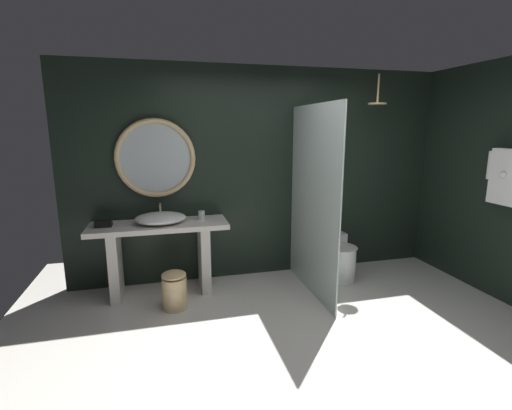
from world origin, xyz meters
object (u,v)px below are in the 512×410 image
(rain_shower_head, at_px, (377,101))
(waste_bin, at_px, (174,290))
(round_wall_mirror, at_px, (156,158))
(vessel_sink, at_px, (161,218))
(tumbler_cup, at_px, (202,215))
(tissue_box, at_px, (103,224))
(hanging_bathrobe, at_px, (509,175))
(toilet, at_px, (339,259))

(rain_shower_head, bearing_deg, waste_bin, -170.94)
(rain_shower_head, bearing_deg, round_wall_mirror, 173.93)
(vessel_sink, bearing_deg, waste_bin, -76.08)
(waste_bin, bearing_deg, tumbler_cup, 53.72)
(tissue_box, distance_m, rain_shower_head, 3.47)
(rain_shower_head, xyz_separation_m, hanging_bathrobe, (0.90, -1.08, -0.79))
(vessel_sink, bearing_deg, toilet, -4.09)
(tumbler_cup, relative_size, round_wall_mirror, 0.11)
(tissue_box, height_order, hanging_bathrobe, hanging_bathrobe)
(toilet, bearing_deg, rain_shower_head, 14.48)
(hanging_bathrobe, relative_size, toilet, 1.20)
(tumbler_cup, height_order, round_wall_mirror, round_wall_mirror)
(round_wall_mirror, xyz_separation_m, toilet, (2.16, -0.40, -1.27))
(tissue_box, bearing_deg, rain_shower_head, -0.78)
(rain_shower_head, distance_m, waste_bin, 3.21)
(vessel_sink, distance_m, waste_bin, 0.81)
(vessel_sink, distance_m, hanging_bathrobe, 3.71)
(tumbler_cup, height_order, tissue_box, tumbler_cup)
(tissue_box, xyz_separation_m, toilet, (2.73, -0.17, -0.60))
(hanging_bathrobe, height_order, waste_bin, hanging_bathrobe)
(hanging_bathrobe, distance_m, waste_bin, 3.66)
(tumbler_cup, xyz_separation_m, rain_shower_head, (2.14, -0.09, 1.31))
(tumbler_cup, relative_size, toilet, 0.19)
(hanging_bathrobe, height_order, toilet, hanging_bathrobe)
(vessel_sink, xyz_separation_m, tumbler_cup, (0.46, 0.05, -0.01))
(round_wall_mirror, distance_m, waste_bin, 1.49)
(tumbler_cup, xyz_separation_m, hanging_bathrobe, (3.04, -1.17, 0.52))
(rain_shower_head, relative_size, toilet, 0.66)
(tissue_box, xyz_separation_m, round_wall_mirror, (0.58, 0.24, 0.67))
(round_wall_mirror, distance_m, hanging_bathrobe, 3.78)
(hanging_bathrobe, bearing_deg, tumbler_cup, 159.00)
(vessel_sink, xyz_separation_m, rain_shower_head, (2.60, -0.03, 1.30))
(tissue_box, bearing_deg, hanging_bathrobe, -15.34)
(rain_shower_head, bearing_deg, tissue_box, 179.22)
(tissue_box, distance_m, round_wall_mirror, 0.92)
(round_wall_mirror, relative_size, toilet, 1.68)
(rain_shower_head, height_order, hanging_bathrobe, rain_shower_head)
(hanging_bathrobe, bearing_deg, rain_shower_head, 129.72)
(vessel_sink, distance_m, rain_shower_head, 2.91)
(tissue_box, bearing_deg, vessel_sink, -1.16)
(vessel_sink, bearing_deg, hanging_bathrobe, -17.63)
(round_wall_mirror, bearing_deg, hanging_bathrobe, -21.12)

